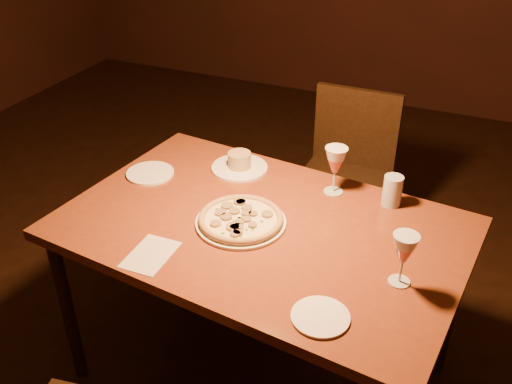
% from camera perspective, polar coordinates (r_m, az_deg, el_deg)
% --- Properties ---
extents(dining_table, '(1.57, 1.10, 0.79)m').
position_cam_1_polar(dining_table, '(2.16, 0.55, -4.74)').
color(dining_table, brown).
rests_on(dining_table, floor).
extents(chair_far, '(0.45, 0.45, 0.93)m').
position_cam_1_polar(chair_far, '(3.03, 9.00, 2.14)').
color(chair_far, black).
rests_on(chair_far, floor).
extents(pizza_plate, '(0.34, 0.34, 0.04)m').
position_cam_1_polar(pizza_plate, '(2.11, -1.53, -2.76)').
color(pizza_plate, white).
rests_on(pizza_plate, dining_table).
extents(ramekin_saucer, '(0.24, 0.24, 0.08)m').
position_cam_1_polar(ramekin_saucer, '(2.46, -1.66, 2.84)').
color(ramekin_saucer, white).
rests_on(ramekin_saucer, dining_table).
extents(wine_glass_far, '(0.09, 0.09, 0.20)m').
position_cam_1_polar(wine_glass_far, '(2.28, 7.90, 2.15)').
color(wine_glass_far, '#CA5B54').
rests_on(wine_glass_far, dining_table).
extents(wine_glass_right, '(0.08, 0.08, 0.18)m').
position_cam_1_polar(wine_glass_right, '(1.86, 14.47, -6.53)').
color(wine_glass_right, '#CA5B54').
rests_on(wine_glass_right, dining_table).
extents(water_tumbler, '(0.07, 0.07, 0.12)m').
position_cam_1_polar(water_tumbler, '(2.26, 13.48, 0.12)').
color(water_tumbler, '#AFB8BF').
rests_on(water_tumbler, dining_table).
extents(side_plate_left, '(0.20, 0.20, 0.01)m').
position_cam_1_polar(side_plate_left, '(2.47, -10.54, 1.86)').
color(side_plate_left, white).
rests_on(side_plate_left, dining_table).
extents(side_plate_near, '(0.18, 0.18, 0.01)m').
position_cam_1_polar(side_plate_near, '(1.74, 6.45, -12.30)').
color(side_plate_near, white).
rests_on(side_plate_near, dining_table).
extents(menu_card, '(0.14, 0.21, 0.00)m').
position_cam_1_polar(menu_card, '(2.00, -10.51, -6.17)').
color(menu_card, beige).
rests_on(menu_card, dining_table).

